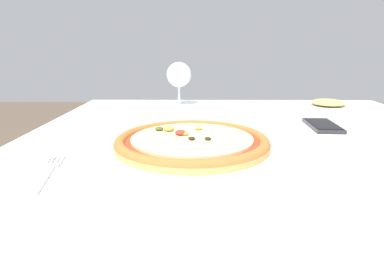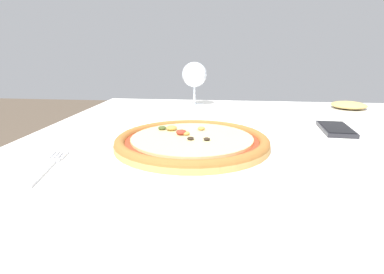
{
  "view_description": "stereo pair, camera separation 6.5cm",
  "coord_description": "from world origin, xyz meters",
  "px_view_note": "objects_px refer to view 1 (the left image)",
  "views": [
    {
      "loc": [
        -0.15,
        -0.75,
        0.96
      ],
      "look_at": [
        -0.15,
        -0.13,
        0.78
      ],
      "focal_mm": 30.0,
      "sensor_mm": 36.0,
      "label": 1
    },
    {
      "loc": [
        -0.08,
        -0.75,
        0.96
      ],
      "look_at": [
        -0.15,
        -0.13,
        0.78
      ],
      "focal_mm": 30.0,
      "sensor_mm": 36.0,
      "label": 2
    }
  ],
  "objects_px": {
    "wine_glass_far_left": "(179,76)",
    "side_plate": "(328,105)",
    "pizza_plate": "(192,143)",
    "dining_table": "(253,171)",
    "cell_phone": "(323,125)",
    "fork": "(48,171)"
  },
  "relations": [
    {
      "from": "wine_glass_far_left",
      "to": "side_plate",
      "type": "relative_size",
      "value": 0.8
    },
    {
      "from": "pizza_plate",
      "to": "wine_glass_far_left",
      "type": "distance_m",
      "value": 0.54
    },
    {
      "from": "dining_table",
      "to": "pizza_plate",
      "type": "xyz_separation_m",
      "value": [
        -0.15,
        -0.13,
        0.11
      ]
    },
    {
      "from": "pizza_plate",
      "to": "side_plate",
      "type": "distance_m",
      "value": 0.67
    },
    {
      "from": "pizza_plate",
      "to": "wine_glass_far_left",
      "type": "height_order",
      "value": "wine_glass_far_left"
    },
    {
      "from": "dining_table",
      "to": "pizza_plate",
      "type": "bearing_deg",
      "value": -139.43
    },
    {
      "from": "cell_phone",
      "to": "side_plate",
      "type": "distance_m",
      "value": 0.3
    },
    {
      "from": "cell_phone",
      "to": "dining_table",
      "type": "bearing_deg",
      "value": -158.65
    },
    {
      "from": "fork",
      "to": "wine_glass_far_left",
      "type": "relative_size",
      "value": 1.09
    },
    {
      "from": "dining_table",
      "to": "side_plate",
      "type": "bearing_deg",
      "value": 47.92
    },
    {
      "from": "pizza_plate",
      "to": "fork",
      "type": "xyz_separation_m",
      "value": [
        -0.24,
        -0.12,
        -0.01
      ]
    },
    {
      "from": "wine_glass_far_left",
      "to": "pizza_plate",
      "type": "bearing_deg",
      "value": -84.4
    },
    {
      "from": "pizza_plate",
      "to": "cell_phone",
      "type": "bearing_deg",
      "value": 30.76
    },
    {
      "from": "cell_phone",
      "to": "side_plate",
      "type": "height_order",
      "value": "side_plate"
    },
    {
      "from": "dining_table",
      "to": "cell_phone",
      "type": "xyz_separation_m",
      "value": [
        0.19,
        0.08,
        0.1
      ]
    },
    {
      "from": "pizza_plate",
      "to": "cell_phone",
      "type": "relative_size",
      "value": 2.35
    },
    {
      "from": "pizza_plate",
      "to": "wine_glass_far_left",
      "type": "bearing_deg",
      "value": 95.6
    },
    {
      "from": "pizza_plate",
      "to": "dining_table",
      "type": "bearing_deg",
      "value": 40.57
    },
    {
      "from": "side_plate",
      "to": "fork",
      "type": "bearing_deg",
      "value": -139.83
    },
    {
      "from": "cell_phone",
      "to": "side_plate",
      "type": "xyz_separation_m",
      "value": [
        0.12,
        0.28,
        0.01
      ]
    },
    {
      "from": "fork",
      "to": "side_plate",
      "type": "xyz_separation_m",
      "value": [
        0.71,
        0.6,
        0.01
      ]
    },
    {
      "from": "dining_table",
      "to": "wine_glass_far_left",
      "type": "distance_m",
      "value": 0.49
    }
  ]
}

